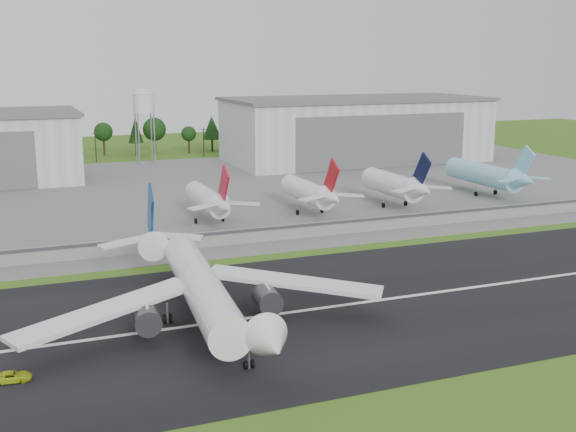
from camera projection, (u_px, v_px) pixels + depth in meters
name	position (u px, v px, depth m)	size (l,w,h in m)	color
ground	(403.00, 321.00, 112.53)	(600.00, 600.00, 0.00)	#375D16
runway	(372.00, 301.00, 121.61)	(320.00, 60.00, 0.10)	black
runway_centerline	(372.00, 301.00, 121.59)	(220.00, 1.00, 0.02)	white
apron	(203.00, 192.00, 221.52)	(320.00, 150.00, 0.10)	slate
blast_fence	(278.00, 233.00, 162.09)	(240.00, 0.61, 3.50)	gray
hangar_east	(356.00, 129.00, 286.60)	(102.00, 47.00, 25.20)	silver
water_tower	(144.00, 100.00, 273.52)	(8.40, 8.40, 29.40)	#99999E
utility_poles	(152.00, 159.00, 294.19)	(230.00, 3.00, 12.00)	black
treeline	(145.00, 155.00, 307.81)	(320.00, 16.00, 22.00)	black
main_airliner	(202.00, 296.00, 109.54)	(57.05, 59.27, 18.17)	white
ground_vehicle	(12.00, 377.00, 91.20)	(2.24, 4.87, 1.35)	#B8C917
parked_jet_red_a	(211.00, 200.00, 177.35)	(7.36, 31.29, 16.51)	silver
parked_jet_red_b	(312.00, 193.00, 187.15)	(7.36, 31.29, 16.60)	white
parked_jet_navy	(398.00, 185.00, 196.29)	(7.36, 31.29, 16.92)	white
parked_jet_skyblue	(490.00, 175.00, 213.05)	(7.36, 37.29, 17.03)	#87CFE9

